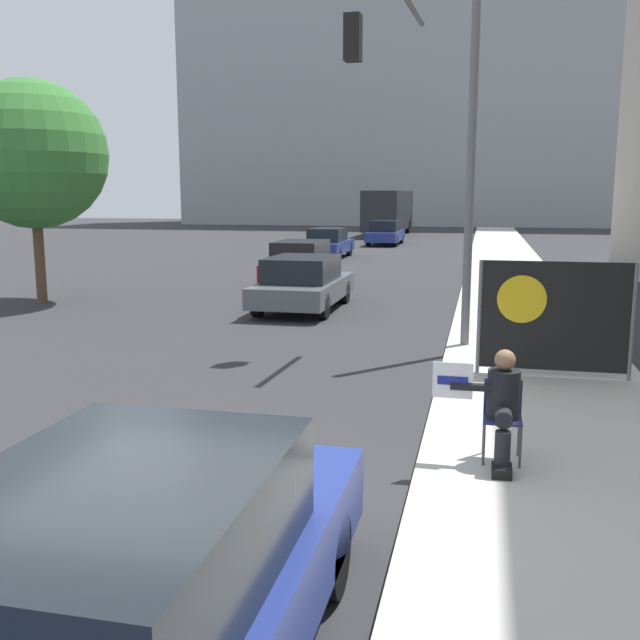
{
  "coord_description": "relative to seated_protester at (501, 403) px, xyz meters",
  "views": [
    {
      "loc": [
        2.44,
        -5.3,
        2.97
      ],
      "look_at": [
        0.03,
        5.23,
        1.08
      ],
      "focal_mm": 40.0,
      "sensor_mm": 36.0,
      "label": 1
    }
  ],
  "objects": [
    {
      "name": "car_on_road_nearest",
      "position": [
        -4.8,
        10.48,
        -0.12
      ],
      "size": [
        1.89,
        4.35,
        1.4
      ],
      "color": "#565B60",
      "rests_on": "ground_plane"
    },
    {
      "name": "parked_car_curbside",
      "position": [
        -2.11,
        -4.08,
        -0.07
      ],
      "size": [
        1.87,
        4.6,
        1.51
      ],
      "color": "navy",
      "rests_on": "ground_plane"
    },
    {
      "name": "car_on_road_far_lane",
      "position": [
        -6.04,
        35.52,
        -0.09
      ],
      "size": [
        1.83,
        4.74,
        1.47
      ],
      "color": "navy",
      "rests_on": "ground_plane"
    },
    {
      "name": "car_on_road_distant",
      "position": [
        -7.49,
        25.94,
        -0.11
      ],
      "size": [
        1.75,
        4.46,
        1.43
      ],
      "color": "navy",
      "rests_on": "ground_plane"
    },
    {
      "name": "seated_protester",
      "position": [
        0.0,
        0.0,
        0.0
      ],
      "size": [
        0.94,
        0.77,
        1.21
      ],
      "rotation": [
        0.0,
        0.0,
        -0.05
      ],
      "color": "#474C56",
      "rests_on": "sidewalk_curb"
    },
    {
      "name": "car_on_road_midblock",
      "position": [
        -6.16,
        15.67,
        -0.09
      ],
      "size": [
        1.73,
        4.58,
        1.47
      ],
      "color": "maroon",
      "rests_on": "ground_plane"
    },
    {
      "name": "building_backdrop_far",
      "position": [
        -4.69,
        67.51,
        15.62
      ],
      "size": [
        52.0,
        12.0,
        32.89
      ],
      "color": "#99999E",
      "rests_on": "ground_plane"
    },
    {
      "name": "protest_banner",
      "position": [
        0.85,
        3.93,
        0.31
      ],
      "size": [
        2.33,
        0.06,
        1.8
      ],
      "color": "slate",
      "rests_on": "sidewalk_curb"
    },
    {
      "name": "ground_plane",
      "position": [
        -2.69,
        -2.14,
        -0.82
      ],
      "size": [
        160.0,
        160.0,
        0.0
      ],
      "primitive_type": "plane",
      "color": "#303033"
    },
    {
      "name": "street_tree_near_curb",
      "position": [
        -12.23,
        10.06,
        3.22
      ],
      "size": [
        4.0,
        4.0,
        6.05
      ],
      "color": "brown",
      "rests_on": "ground_plane"
    },
    {
      "name": "city_bus_on_road",
      "position": [
        -7.23,
        46.08,
        1.06
      ],
      "size": [
        2.5,
        10.88,
        3.27
      ],
      "color": "#232328",
      "rests_on": "ground_plane"
    },
    {
      "name": "sidewalk_curb",
      "position": [
        0.72,
        12.86,
        -0.73
      ],
      "size": [
        3.14,
        90.0,
        0.18
      ],
      "primitive_type": "cube",
      "color": "beige",
      "rests_on": "ground_plane"
    },
    {
      "name": "traffic_light_pole",
      "position": [
        -1.3,
        6.14,
        3.57
      ],
      "size": [
        2.46,
        2.23,
        6.39
      ],
      "color": "slate",
      "rests_on": "sidewalk_curb"
    }
  ]
}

